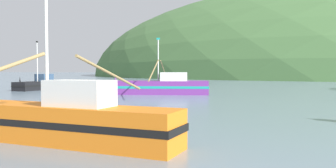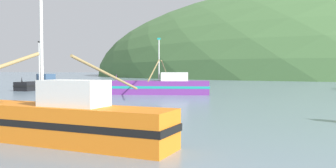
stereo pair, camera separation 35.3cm
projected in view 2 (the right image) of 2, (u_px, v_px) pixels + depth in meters
fishing_boat_purple at (162, 86)px, 37.56m from camera, size 10.88×19.18×6.08m
fishing_boat_orange at (58, 120)px, 12.61m from camera, size 9.27×12.00×7.27m
fishing_boat_black at (43, 84)px, 46.34m from camera, size 2.83×8.03×6.39m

